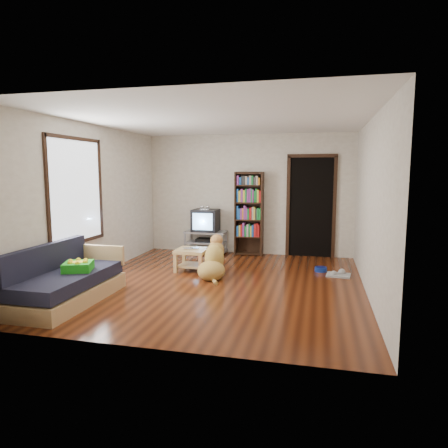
% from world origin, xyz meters
% --- Properties ---
extents(ground, '(5.00, 5.00, 0.00)m').
position_xyz_m(ground, '(0.00, 0.00, 0.00)').
color(ground, '#5A250F').
rests_on(ground, ground).
extents(ceiling, '(5.00, 5.00, 0.00)m').
position_xyz_m(ceiling, '(0.00, 0.00, 2.60)').
color(ceiling, white).
rests_on(ceiling, ground).
extents(wall_back, '(4.50, 0.00, 4.50)m').
position_xyz_m(wall_back, '(0.00, 2.50, 1.30)').
color(wall_back, beige).
rests_on(wall_back, ground).
extents(wall_front, '(4.50, 0.00, 4.50)m').
position_xyz_m(wall_front, '(0.00, -2.50, 1.30)').
color(wall_front, beige).
rests_on(wall_front, ground).
extents(wall_left, '(0.00, 5.00, 5.00)m').
position_xyz_m(wall_left, '(-2.25, 0.00, 1.30)').
color(wall_left, beige).
rests_on(wall_left, ground).
extents(wall_right, '(0.00, 5.00, 5.00)m').
position_xyz_m(wall_right, '(2.25, 0.00, 1.30)').
color(wall_right, beige).
rests_on(wall_right, ground).
extents(green_cushion, '(0.48, 0.48, 0.12)m').
position_xyz_m(green_cushion, '(-1.75, -1.27, 0.48)').
color(green_cushion, green).
rests_on(green_cushion, sofa).
extents(laptop, '(0.34, 0.30, 0.02)m').
position_xyz_m(laptop, '(-0.72, 0.69, 0.41)').
color(laptop, '#B8B8BC').
rests_on(laptop, coffee_table).
extents(dog_bowl, '(0.22, 0.22, 0.08)m').
position_xyz_m(dog_bowl, '(1.58, 1.19, 0.04)').
color(dog_bowl, navy).
rests_on(dog_bowl, ground).
extents(grey_rag, '(0.43, 0.36, 0.03)m').
position_xyz_m(grey_rag, '(1.88, 0.94, 0.01)').
color(grey_rag, '#9D9D9D').
rests_on(grey_rag, ground).
extents(window, '(0.03, 1.46, 1.70)m').
position_xyz_m(window, '(-2.23, -0.50, 1.50)').
color(window, white).
rests_on(window, wall_left).
extents(doorway, '(1.03, 0.05, 2.19)m').
position_xyz_m(doorway, '(1.35, 2.48, 1.12)').
color(doorway, black).
rests_on(doorway, wall_back).
extents(tv_stand, '(0.90, 0.45, 0.50)m').
position_xyz_m(tv_stand, '(-0.90, 2.25, 0.27)').
color(tv_stand, '#99999E').
rests_on(tv_stand, ground).
extents(crt_tv, '(0.55, 0.52, 0.58)m').
position_xyz_m(crt_tv, '(-0.90, 2.27, 0.74)').
color(crt_tv, black).
rests_on(crt_tv, tv_stand).
extents(bookshelf, '(0.60, 0.30, 1.80)m').
position_xyz_m(bookshelf, '(0.05, 2.34, 1.00)').
color(bookshelf, black).
rests_on(bookshelf, ground).
extents(sofa, '(0.80, 1.80, 0.80)m').
position_xyz_m(sofa, '(-1.87, -1.38, 0.26)').
color(sofa, tan).
rests_on(sofa, ground).
extents(coffee_table, '(0.55, 0.55, 0.40)m').
position_xyz_m(coffee_table, '(-0.72, 0.72, 0.28)').
color(coffee_table, tan).
rests_on(coffee_table, ground).
extents(dog, '(0.48, 0.91, 0.74)m').
position_xyz_m(dog, '(-0.21, 0.35, 0.27)').
color(dog, tan).
rests_on(dog, ground).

